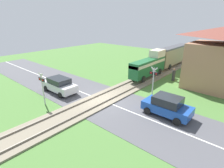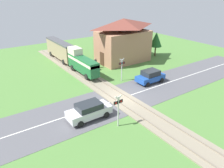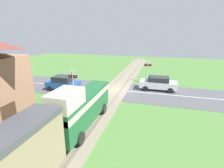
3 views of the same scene
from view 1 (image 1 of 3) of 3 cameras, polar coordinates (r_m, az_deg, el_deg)
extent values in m
plane|color=#4C7A38|center=(16.69, -3.52, -5.28)|extent=(60.00, 60.00, 0.00)
cube|color=#515156|center=(16.68, -3.52, -5.25)|extent=(48.00, 6.40, 0.02)
cube|color=silver|center=(16.68, -3.52, -5.21)|extent=(48.00, 0.12, 0.00)
cube|color=gray|center=(16.66, -3.53, -5.09)|extent=(2.80, 48.00, 0.12)
cube|color=slate|center=(17.08, -5.27, -4.03)|extent=(0.10, 48.00, 0.12)
cube|color=slate|center=(16.16, -1.70, -5.44)|extent=(0.10, 48.00, 0.12)
cube|color=#1E6033|center=(22.59, 11.65, 5.53)|extent=(1.35, 6.58, 1.90)
cube|color=beige|center=(22.46, 11.74, 6.82)|extent=(1.37, 6.58, 0.36)
cube|color=beige|center=(24.22, 14.57, 9.70)|extent=(1.35, 2.11, 0.90)
cylinder|color=black|center=(21.49, 7.00, 2.39)|extent=(0.14, 0.76, 0.76)
cylinder|color=black|center=(20.76, 10.27, 1.56)|extent=(0.14, 0.76, 0.76)
cylinder|color=black|center=(24.95, 12.49, 4.62)|extent=(0.14, 0.76, 0.76)
cylinder|color=black|center=(24.33, 15.45, 3.96)|extent=(0.14, 0.76, 0.76)
cube|color=#998466|center=(29.55, 19.48, 8.78)|extent=(1.35, 8.47, 2.40)
cube|color=#47474C|center=(29.33, 19.79, 11.30)|extent=(1.41, 8.47, 0.24)
cylinder|color=black|center=(27.64, 15.65, 5.89)|extent=(0.14, 0.76, 0.76)
cylinder|color=black|center=(27.09, 18.38, 5.30)|extent=(0.14, 0.76, 0.76)
cylinder|color=black|center=(32.51, 19.91, 7.55)|extent=(0.14, 0.76, 0.76)
cylinder|color=black|center=(32.04, 22.29, 7.06)|extent=(0.14, 0.76, 0.76)
cube|color=silver|center=(18.99, -16.73, -0.68)|extent=(4.12, 1.69, 0.73)
cube|color=#23282D|center=(18.78, -16.93, 1.11)|extent=(2.26, 1.55, 0.53)
cylinder|color=black|center=(18.52, -12.18, -2.02)|extent=(0.60, 0.18, 0.60)
cylinder|color=black|center=(17.66, -16.52, -3.57)|extent=(0.60, 0.18, 0.60)
cylinder|color=black|center=(20.60, -16.71, -0.10)|extent=(0.60, 0.18, 0.60)
cylinder|color=black|center=(19.83, -20.77, -1.39)|extent=(0.60, 0.18, 0.60)
cube|color=#1E4CA8|center=(14.58, 17.44, -7.48)|extent=(3.73, 1.73, 0.68)
cube|color=#23282D|center=(14.29, 17.72, -5.13)|extent=(2.05, 1.59, 0.64)
cylinder|color=black|center=(14.49, 11.47, -8.61)|extent=(0.60, 0.18, 0.60)
cylinder|color=black|center=(15.87, 14.63, -6.18)|extent=(0.60, 0.18, 0.60)
cylinder|color=black|center=(13.67, 20.44, -11.51)|extent=(0.60, 0.18, 0.60)
cylinder|color=black|center=(15.12, 22.88, -8.63)|extent=(0.60, 0.18, 0.60)
cylinder|color=#B7B7B7|center=(16.38, -21.58, -1.70)|extent=(0.12, 0.12, 2.91)
cube|color=black|center=(16.08, -22.01, 1.38)|extent=(0.90, 0.08, 0.28)
sphere|color=red|center=(16.31, -22.46, 1.58)|extent=(0.18, 0.18, 0.18)
sphere|color=red|center=(15.85, -21.55, 1.17)|extent=(0.18, 0.18, 0.18)
cube|color=silver|center=(16.00, -22.14, 2.31)|extent=(0.72, 0.04, 0.72)
cube|color=silver|center=(16.00, -22.14, 2.31)|extent=(0.72, 0.04, 0.72)
cylinder|color=#B7B7B7|center=(17.38, 13.25, 0.48)|extent=(0.12, 0.12, 2.91)
cube|color=black|center=(17.09, 13.50, 3.42)|extent=(0.90, 0.08, 0.28)
sphere|color=red|center=(16.98, 14.30, 3.23)|extent=(0.18, 0.18, 0.18)
sphere|color=red|center=(17.21, 12.71, 3.60)|extent=(0.18, 0.18, 0.18)
cube|color=silver|center=(17.02, 13.58, 4.30)|extent=(0.72, 0.04, 0.72)
cube|color=silver|center=(17.02, 13.58, 4.30)|extent=(0.72, 0.04, 0.72)
cube|color=#472D1E|center=(22.87, 23.40, 3.07)|extent=(0.06, 1.10, 2.10)
cylinder|color=#333338|center=(22.98, 19.46, 2.65)|extent=(0.38, 0.38, 1.31)
sphere|color=#936B4C|center=(22.77, 19.69, 4.50)|extent=(0.24, 0.24, 0.24)
camera|label=2|loc=(24.49, -68.42, 17.73)|focal=35.00mm
camera|label=3|loc=(32.83, 13.90, 18.48)|focal=28.00mm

